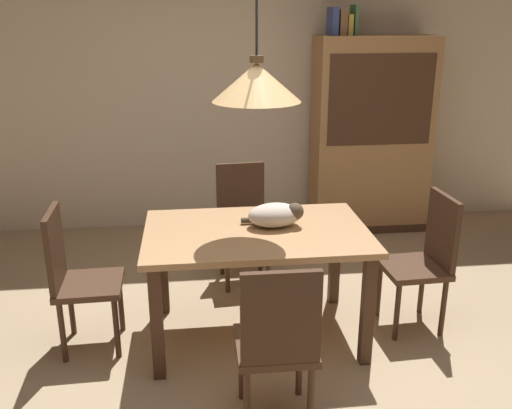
{
  "coord_description": "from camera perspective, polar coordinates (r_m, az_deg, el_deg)",
  "views": [
    {
      "loc": [
        -0.42,
        -2.8,
        2.03
      ],
      "look_at": [
        -0.01,
        0.64,
        0.85
      ],
      "focal_mm": 39.26,
      "sensor_mm": 36.0,
      "label": 1
    }
  ],
  "objects": [
    {
      "name": "cat_sleeping",
      "position": [
        3.54,
        2.09,
        -1.05
      ],
      "size": [
        0.39,
        0.25,
        0.16
      ],
      "color": "beige",
      "rests_on": "dining_table"
    },
    {
      "name": "hutch_bookcase",
      "position": [
        5.51,
        11.59,
        6.51
      ],
      "size": [
        1.12,
        0.45,
        1.85
      ],
      "color": "#A87A4C",
      "rests_on": "ground"
    },
    {
      "name": "pendant_lamp",
      "position": [
        3.28,
        0.06,
        12.39
      ],
      "size": [
        0.52,
        0.52,
        1.3
      ],
      "color": "#E5B775"
    },
    {
      "name": "chair_near_front",
      "position": [
        2.83,
        2.19,
        -13.62
      ],
      "size": [
        0.4,
        0.4,
        0.93
      ],
      "color": "#472D1E",
      "rests_on": "ground"
    },
    {
      "name": "chair_left_side",
      "position": [
        3.65,
        -17.94,
        -6.74
      ],
      "size": [
        0.41,
        0.41,
        0.93
      ],
      "color": "#472D1E",
      "rests_on": "ground"
    },
    {
      "name": "ground",
      "position": [
        3.48,
        1.52,
        -16.85
      ],
      "size": [
        10.0,
        10.0,
        0.0
      ],
      "primitive_type": "plane",
      "color": "tan"
    },
    {
      "name": "book_brown_thick",
      "position": [
        5.3,
        8.63,
        17.87
      ],
      "size": [
        0.06,
        0.24,
        0.22
      ],
      "primitive_type": "cube",
      "color": "brown",
      "rests_on": "hutch_bookcase"
    },
    {
      "name": "book_yellow_short",
      "position": [
        5.32,
        9.37,
        17.62
      ],
      "size": [
        0.04,
        0.2,
        0.18
      ],
      "primitive_type": "cube",
      "color": "gold",
      "rests_on": "hutch_bookcase"
    },
    {
      "name": "dining_table",
      "position": [
        3.54,
        0.05,
        -4.13
      ],
      "size": [
        1.4,
        0.9,
        0.75
      ],
      "color": "tan",
      "rests_on": "ground"
    },
    {
      "name": "chair_right_side",
      "position": [
        3.89,
        16.86,
        -5.04
      ],
      "size": [
        0.42,
        0.42,
        0.93
      ],
      "color": "#472D1E",
      "rests_on": "ground"
    },
    {
      "name": "book_green_slim",
      "position": [
        5.33,
        9.95,
        18.03
      ],
      "size": [
        0.03,
        0.2,
        0.26
      ],
      "primitive_type": "cube",
      "color": "#427A4C",
      "rests_on": "hutch_bookcase"
    },
    {
      "name": "chair_far_back",
      "position": [
        4.4,
        -1.37,
        -1.35
      ],
      "size": [
        0.43,
        0.43,
        0.93
      ],
      "color": "#472D1E",
      "rests_on": "ground"
    },
    {
      "name": "back_wall",
      "position": [
        5.49,
        -2.38,
        12.75
      ],
      "size": [
        6.4,
        0.1,
        2.9
      ],
      "primitive_type": "cube",
      "color": "beige",
      "rests_on": "ground"
    },
    {
      "name": "book_blue_wide",
      "position": [
        5.28,
        7.81,
        18.01
      ],
      "size": [
        0.06,
        0.24,
        0.24
      ],
      "primitive_type": "cube",
      "color": "#384C93",
      "rests_on": "hutch_bookcase"
    }
  ]
}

